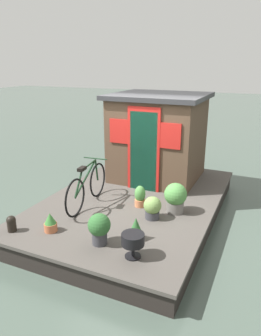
% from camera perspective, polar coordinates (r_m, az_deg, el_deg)
% --- Properties ---
extents(ground_plane, '(60.00, 60.00, 0.00)m').
position_cam_1_polar(ground_plane, '(6.73, 0.71, -8.40)').
color(ground_plane, '#47564C').
extents(houseboat_deck, '(4.93, 3.26, 0.40)m').
position_cam_1_polar(houseboat_deck, '(6.64, 0.72, -6.87)').
color(houseboat_deck, '#4C4742').
rests_on(houseboat_deck, ground_plane).
extents(houseboat_cabin, '(1.96, 2.10, 1.98)m').
position_cam_1_polar(houseboat_cabin, '(7.44, 4.98, 5.64)').
color(houseboat_cabin, '#4C3828').
rests_on(houseboat_cabin, houseboat_deck).
extents(bicycle, '(1.67, 0.50, 0.85)m').
position_cam_1_polar(bicycle, '(6.12, -7.82, -3.31)').
color(bicycle, black).
rests_on(bicycle, houseboat_deck).
extents(potted_plant_rosemary, '(0.35, 0.35, 0.50)m').
position_cam_1_polar(potted_plant_rosemary, '(4.88, -5.64, -10.60)').
color(potted_plant_rosemary, '#38383D').
rests_on(potted_plant_rosemary, houseboat_deck).
extents(potted_plant_mint, '(0.42, 0.42, 0.57)m').
position_cam_1_polar(potted_plant_mint, '(5.88, 8.09, -5.21)').
color(potted_plant_mint, slate).
rests_on(potted_plant_mint, houseboat_deck).
extents(potted_plant_basil, '(0.32, 0.32, 0.41)m').
position_cam_1_polar(potted_plant_basil, '(5.64, 3.97, -7.10)').
color(potted_plant_basil, '#38383D').
rests_on(potted_plant_basil, houseboat_deck).
extents(potted_plant_lavender, '(0.20, 0.20, 0.37)m').
position_cam_1_polar(potted_plant_lavender, '(5.02, 0.98, -10.96)').
color(potted_plant_lavender, slate).
rests_on(potted_plant_lavender, houseboat_deck).
extents(potted_plant_succulent, '(0.21, 0.21, 0.42)m').
position_cam_1_polar(potted_plant_succulent, '(6.10, 1.72, -5.15)').
color(potted_plant_succulent, '#C6754C').
rests_on(potted_plant_succulent, houseboat_deck).
extents(potted_plant_fern, '(0.22, 0.22, 0.32)m').
position_cam_1_polar(potted_plant_fern, '(5.42, -14.23, -9.52)').
color(potted_plant_fern, '#B2603D').
rests_on(potted_plant_fern, houseboat_deck).
extents(charcoal_grill, '(0.33, 0.33, 0.37)m').
position_cam_1_polar(charcoal_grill, '(4.56, 0.43, -12.91)').
color(charcoal_grill, black).
rests_on(charcoal_grill, houseboat_deck).
extents(mooring_bollard, '(0.15, 0.15, 0.27)m').
position_cam_1_polar(mooring_bollard, '(5.61, -20.65, -9.28)').
color(mooring_bollard, black).
rests_on(mooring_bollard, houseboat_deck).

